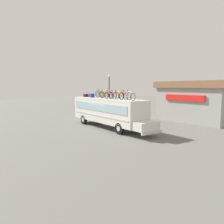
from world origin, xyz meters
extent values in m
plane|color=#605E59|center=(0.00, 0.00, 0.00)|extent=(120.00, 120.00, 0.00)
cube|color=silver|center=(0.00, 0.00, 1.84)|extent=(10.45, 2.32, 2.43)
cube|color=silver|center=(5.87, 0.00, 0.99)|extent=(1.28, 2.14, 0.73)
cube|color=#99B7C6|center=(0.00, -1.18, 2.21)|extent=(9.62, 0.04, 0.79)
cube|color=#99B7C6|center=(0.00, 1.18, 2.21)|extent=(9.62, 0.04, 0.79)
cube|color=silver|center=(0.00, -1.18, 1.36)|extent=(10.03, 0.03, 0.12)
cube|color=silver|center=(0.00, 1.18, 1.36)|extent=(10.03, 0.03, 0.12)
cube|color=silver|center=(6.57, 0.00, 0.55)|extent=(0.16, 2.20, 0.24)
cylinder|color=black|center=(3.55, -1.02, 0.52)|extent=(1.04, 0.28, 1.04)
cylinder|color=silver|center=(3.55, -1.02, 0.52)|extent=(0.47, 0.30, 0.47)
cylinder|color=black|center=(3.55, 1.02, 0.52)|extent=(1.04, 0.28, 1.04)
cylinder|color=silver|center=(3.55, 1.02, 0.52)|extent=(0.47, 0.30, 0.47)
cylinder|color=black|center=(-3.24, -1.02, 0.52)|extent=(1.04, 0.28, 1.04)
cylinder|color=silver|center=(-3.24, -1.02, 0.52)|extent=(0.47, 0.30, 0.47)
cylinder|color=black|center=(-3.24, 1.02, 0.52)|extent=(1.04, 0.28, 1.04)
cylinder|color=silver|center=(-3.24, 1.02, 0.52)|extent=(0.47, 0.30, 0.47)
cube|color=black|center=(-4.25, -0.19, 3.23)|extent=(0.53, 0.41, 0.34)
cube|color=maroon|center=(-3.54, 0.04, 3.26)|extent=(0.59, 0.39, 0.40)
cube|color=#193899|center=(-2.63, -0.32, 3.27)|extent=(0.54, 0.43, 0.43)
torus|color=black|center=(-2.33, 0.23, 3.43)|extent=(0.74, 0.04, 0.74)
torus|color=black|center=(-1.34, 0.23, 3.43)|extent=(0.74, 0.04, 0.74)
cylinder|color=orange|center=(-2.04, 0.23, 3.71)|extent=(0.19, 0.04, 0.53)
cylinder|color=orange|center=(-1.74, 0.23, 3.69)|extent=(0.46, 0.04, 0.51)
cylinder|color=orange|center=(-1.82, 0.23, 3.95)|extent=(0.60, 0.04, 0.07)
cylinder|color=orange|center=(-2.14, 0.23, 3.44)|extent=(0.38, 0.03, 0.05)
cylinder|color=orange|center=(-2.22, 0.23, 3.70)|extent=(0.24, 0.03, 0.55)
cylinder|color=orange|center=(-1.43, 0.23, 3.68)|extent=(0.21, 0.03, 0.52)
cylinder|color=silver|center=(-1.52, 0.23, 3.98)|extent=(0.03, 0.44, 0.03)
ellipsoid|color=black|center=(-2.12, 0.23, 4.01)|extent=(0.20, 0.08, 0.06)
torus|color=black|center=(-1.44, -0.20, 3.39)|extent=(0.67, 0.04, 0.67)
torus|color=black|center=(-0.49, -0.20, 3.39)|extent=(0.67, 0.04, 0.67)
cylinder|color=#197FDB|center=(-1.15, -0.20, 3.64)|extent=(0.19, 0.04, 0.47)
cylinder|color=#197FDB|center=(-0.87, -0.20, 3.63)|extent=(0.44, 0.04, 0.46)
cylinder|color=#197FDB|center=(-0.94, -0.20, 3.86)|extent=(0.57, 0.04, 0.07)
cylinder|color=#197FDB|center=(-1.26, -0.20, 3.40)|extent=(0.36, 0.03, 0.05)
cylinder|color=#197FDB|center=(-1.33, -0.20, 3.63)|extent=(0.24, 0.03, 0.49)
cylinder|color=#197FDB|center=(-0.57, -0.20, 3.62)|extent=(0.20, 0.03, 0.46)
cylinder|color=silver|center=(-0.66, -0.20, 3.89)|extent=(0.03, 0.44, 0.03)
ellipsoid|color=black|center=(-1.23, -0.20, 3.91)|extent=(0.20, 0.08, 0.06)
torus|color=black|center=(-0.66, -0.28, 3.40)|extent=(0.67, 0.04, 0.67)
torus|color=black|center=(0.41, -0.28, 3.40)|extent=(0.67, 0.04, 0.67)
cylinder|color=#B2B20C|center=(-0.34, -0.28, 3.65)|extent=(0.20, 0.04, 0.48)
cylinder|color=#B2B20C|center=(-0.02, -0.28, 3.63)|extent=(0.49, 0.04, 0.46)
cylinder|color=#B2B20C|center=(-0.11, -0.28, 3.87)|extent=(0.64, 0.04, 0.07)
cylinder|color=#B2B20C|center=(-0.46, -0.28, 3.41)|extent=(0.41, 0.03, 0.05)
cylinder|color=#B2B20C|center=(-0.54, -0.28, 3.64)|extent=(0.26, 0.03, 0.50)
cylinder|color=#B2B20C|center=(0.31, -0.28, 3.62)|extent=(0.22, 0.03, 0.47)
cylinder|color=silver|center=(0.21, -0.28, 3.90)|extent=(0.03, 0.44, 0.03)
ellipsoid|color=black|center=(-0.43, -0.28, 3.92)|extent=(0.20, 0.08, 0.06)
torus|color=black|center=(0.22, -0.25, 3.39)|extent=(0.66, 0.04, 0.66)
torus|color=black|center=(1.20, -0.25, 3.39)|extent=(0.66, 0.04, 0.66)
cylinder|color=red|center=(0.52, -0.25, 3.63)|extent=(0.19, 0.04, 0.47)
cylinder|color=red|center=(0.81, -0.25, 3.62)|extent=(0.46, 0.04, 0.45)
cylinder|color=red|center=(0.73, -0.25, 3.85)|extent=(0.59, 0.04, 0.07)
cylinder|color=red|center=(0.41, -0.25, 3.40)|extent=(0.37, 0.03, 0.05)
cylinder|color=red|center=(0.33, -0.25, 3.62)|extent=(0.24, 0.03, 0.49)
cylinder|color=red|center=(1.12, -0.25, 3.61)|extent=(0.21, 0.03, 0.46)
cylinder|color=silver|center=(1.03, -0.25, 3.88)|extent=(0.03, 0.44, 0.03)
ellipsoid|color=black|center=(0.44, -0.25, 3.90)|extent=(0.20, 0.08, 0.06)
torus|color=black|center=(1.00, -0.22, 3.40)|extent=(0.68, 0.04, 0.68)
torus|color=black|center=(2.03, -0.22, 3.40)|extent=(0.68, 0.04, 0.68)
cylinder|color=purple|center=(1.31, -0.22, 3.65)|extent=(0.20, 0.04, 0.48)
cylinder|color=purple|center=(1.62, -0.22, 3.64)|extent=(0.48, 0.04, 0.46)
cylinder|color=purple|center=(1.54, -0.22, 3.87)|extent=(0.62, 0.04, 0.07)
cylinder|color=purple|center=(1.19, -0.22, 3.41)|extent=(0.40, 0.03, 0.05)
cylinder|color=purple|center=(1.11, -0.22, 3.64)|extent=(0.25, 0.03, 0.50)
cylinder|color=purple|center=(1.94, -0.22, 3.63)|extent=(0.22, 0.03, 0.47)
cylinder|color=silver|center=(1.85, -0.22, 3.90)|extent=(0.03, 0.44, 0.03)
ellipsoid|color=black|center=(1.23, -0.22, 3.93)|extent=(0.20, 0.08, 0.06)
torus|color=black|center=(1.87, -0.36, 3.40)|extent=(0.67, 0.04, 0.67)
torus|color=black|center=(2.93, -0.36, 3.40)|extent=(0.67, 0.04, 0.67)
cylinder|color=orange|center=(2.19, -0.36, 3.65)|extent=(0.20, 0.04, 0.48)
cylinder|color=orange|center=(2.50, -0.36, 3.63)|extent=(0.49, 0.04, 0.46)
cylinder|color=orange|center=(2.42, -0.36, 3.87)|extent=(0.64, 0.04, 0.07)
cylinder|color=orange|center=(2.07, -0.36, 3.41)|extent=(0.40, 0.03, 0.05)
cylinder|color=orange|center=(1.98, -0.36, 3.64)|extent=(0.26, 0.03, 0.50)
cylinder|color=orange|center=(2.83, -0.36, 3.62)|extent=(0.22, 0.03, 0.47)
cylinder|color=silver|center=(2.73, -0.36, 3.90)|extent=(0.03, 0.44, 0.03)
ellipsoid|color=black|center=(2.10, -0.36, 3.92)|extent=(0.20, 0.08, 0.06)
torus|color=black|center=(2.68, -0.13, 3.41)|extent=(0.70, 0.04, 0.70)
torus|color=black|center=(3.75, -0.13, 3.41)|extent=(0.70, 0.04, 0.70)
cylinder|color=red|center=(3.00, -0.13, 3.67)|extent=(0.20, 0.04, 0.50)
cylinder|color=red|center=(3.33, -0.13, 3.65)|extent=(0.49, 0.04, 0.48)
cylinder|color=red|center=(3.24, -0.13, 3.90)|extent=(0.64, 0.04, 0.07)
cylinder|color=red|center=(2.89, -0.13, 3.42)|extent=(0.41, 0.03, 0.05)
cylinder|color=red|center=(2.80, -0.13, 3.66)|extent=(0.26, 0.03, 0.52)
cylinder|color=red|center=(3.66, -0.13, 3.64)|extent=(0.22, 0.03, 0.49)
cylinder|color=silver|center=(3.56, -0.13, 3.93)|extent=(0.03, 0.44, 0.03)
ellipsoid|color=black|center=(2.92, -0.13, 3.95)|extent=(0.20, 0.08, 0.06)
torus|color=black|center=(3.55, -0.33, 3.39)|extent=(0.66, 0.04, 0.66)
torus|color=black|center=(4.54, -0.33, 3.39)|extent=(0.66, 0.04, 0.66)
cylinder|color=white|center=(3.85, -0.33, 3.63)|extent=(0.19, 0.04, 0.47)
cylinder|color=white|center=(4.15, -0.33, 3.62)|extent=(0.46, 0.04, 0.45)
cylinder|color=white|center=(4.07, -0.33, 3.85)|extent=(0.59, 0.04, 0.07)
cylinder|color=white|center=(3.74, -0.33, 3.40)|extent=(0.38, 0.03, 0.05)
cylinder|color=white|center=(3.66, -0.33, 3.62)|extent=(0.24, 0.03, 0.49)
cylinder|color=white|center=(4.45, -0.33, 3.61)|extent=(0.21, 0.03, 0.46)
cylinder|color=silver|center=(4.36, -0.33, 3.88)|extent=(0.03, 0.44, 0.03)
ellipsoid|color=black|center=(3.77, -0.33, 3.90)|extent=(0.20, 0.08, 0.06)
cube|color=#9E9E99|center=(2.81, 12.42, 2.06)|extent=(8.97, 6.74, 4.13)
cube|color=brown|center=(2.81, 12.42, 4.53)|extent=(9.69, 7.28, 0.81)
cube|color=red|center=(2.81, 8.94, 2.97)|extent=(5.38, 0.16, 0.70)
cylinder|color=#38383D|center=(-6.32, 4.60, 2.81)|extent=(0.14, 0.14, 5.61)
sphere|color=#F2EDCC|center=(-6.32, 4.60, 5.73)|extent=(0.38, 0.38, 0.38)
camera|label=1|loc=(19.37, -12.96, 4.27)|focal=35.87mm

